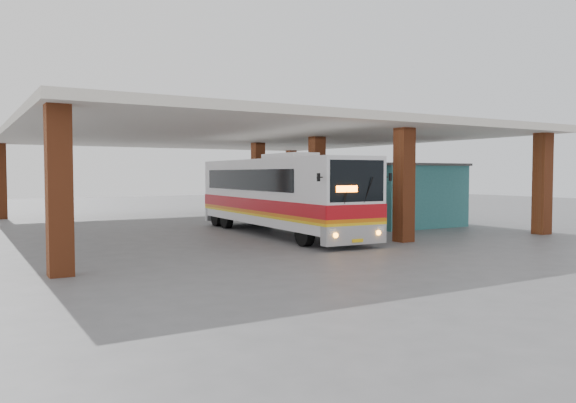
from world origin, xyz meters
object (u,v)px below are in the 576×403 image
(red_chair, at_px, (293,213))
(pedestrian, at_px, (365,217))
(motorcycle, at_px, (343,218))
(coach_bus, at_px, (279,195))

(red_chair, bearing_deg, pedestrian, -109.47)
(motorcycle, relative_size, red_chair, 2.42)
(motorcycle, bearing_deg, coach_bus, 106.65)
(coach_bus, relative_size, pedestrian, 7.29)
(red_chair, bearing_deg, coach_bus, -133.12)
(pedestrian, relative_size, red_chair, 2.17)
(motorcycle, relative_size, pedestrian, 1.12)
(coach_bus, height_order, red_chair, coach_bus)
(red_chair, bearing_deg, motorcycle, -104.77)
(motorcycle, xyz_separation_m, pedestrian, (-1.14, -3.09, 0.34))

